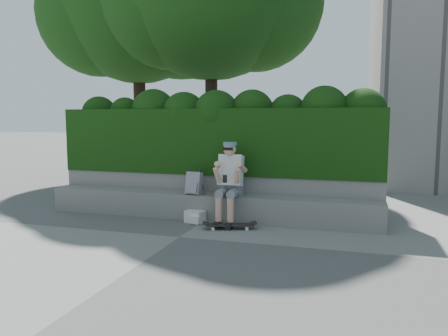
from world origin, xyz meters
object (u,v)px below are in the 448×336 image
(person, at_px, (230,179))
(backpack_ground, at_px, (195,217))
(backpack_plaid, at_px, (194,183))
(skateboard, at_px, (230,225))

(person, xyz_separation_m, backpack_ground, (-0.58, -0.13, -0.65))
(person, height_order, backpack_plaid, person)
(person, bearing_deg, backpack_plaid, 173.10)
(person, distance_m, backpack_plaid, 0.69)
(skateboard, height_order, backpack_ground, backpack_ground)
(person, xyz_separation_m, backpack_plaid, (-0.67, 0.08, -0.11))
(skateboard, height_order, backpack_plaid, backpack_plaid)
(person, height_order, backpack_ground, person)
(backpack_ground, bearing_deg, backpack_plaid, 131.19)
(skateboard, bearing_deg, backpack_ground, 140.79)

